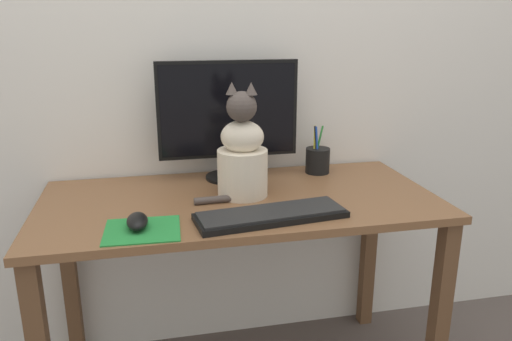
# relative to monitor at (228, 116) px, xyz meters

# --- Properties ---
(wall_back) EXTENTS (7.00, 0.04, 2.50)m
(wall_back) POSITION_rel_monitor_xyz_m (0.00, 0.13, 0.31)
(wall_back) COLOR silver
(wall_back) RESTS_ON ground_plane
(desk) EXTENTS (1.27, 0.61, 0.71)m
(desk) POSITION_rel_monitor_xyz_m (0.00, -0.21, -0.33)
(desk) COLOR brown
(desk) RESTS_ON ground_plane
(monitor) EXTENTS (0.49, 0.17, 0.42)m
(monitor) POSITION_rel_monitor_xyz_m (0.00, 0.00, 0.00)
(monitor) COLOR black
(monitor) RESTS_ON desk
(keyboard) EXTENTS (0.45, 0.19, 0.02)m
(keyboard) POSITION_rel_monitor_xyz_m (0.06, -0.40, -0.22)
(keyboard) COLOR black
(keyboard) RESTS_ON desk
(mousepad_left) EXTENTS (0.21, 0.19, 0.00)m
(mousepad_left) POSITION_rel_monitor_xyz_m (-0.30, -0.41, -0.23)
(mousepad_left) COLOR #238438
(mousepad_left) RESTS_ON desk
(computer_mouse_left) EXTENTS (0.06, 0.11, 0.04)m
(computer_mouse_left) POSITION_rel_monitor_xyz_m (-0.32, -0.40, -0.20)
(computer_mouse_left) COLOR black
(computer_mouse_left) RESTS_ON mousepad_left
(cat) EXTENTS (0.27, 0.20, 0.37)m
(cat) POSITION_rel_monitor_xyz_m (0.01, -0.19, -0.09)
(cat) COLOR beige
(cat) RESTS_ON desk
(pen_cup) EXTENTS (0.09, 0.09, 0.18)m
(pen_cup) POSITION_rel_monitor_xyz_m (0.34, 0.00, -0.18)
(pen_cup) COLOR black
(pen_cup) RESTS_ON desk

